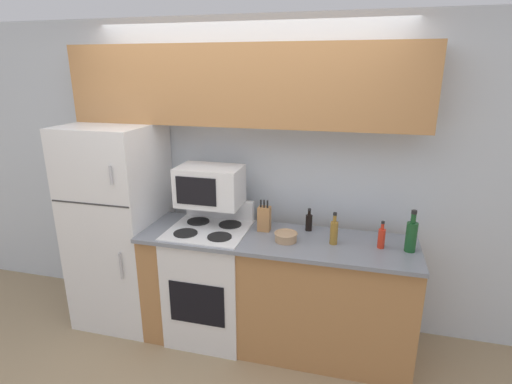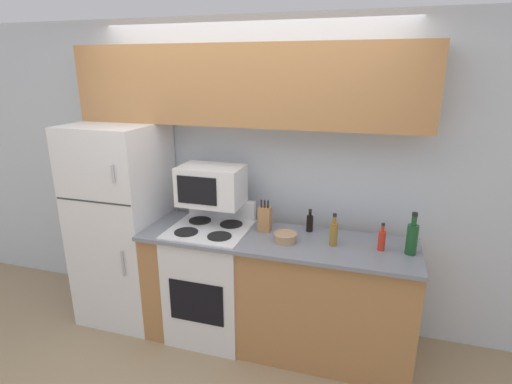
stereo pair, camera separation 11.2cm
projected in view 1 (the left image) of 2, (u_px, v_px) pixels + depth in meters
name	position (u px, v px, depth m)	size (l,w,h in m)	color
ground_plane	(223.00, 357.00, 3.11)	(12.00, 12.00, 0.00)	tan
wall_back	(248.00, 176.00, 3.41)	(8.00, 0.05, 2.55)	silver
lower_cabinets	(275.00, 291.00, 3.15)	(2.07, 0.61, 0.94)	#B27A47
refrigerator	(120.00, 225.00, 3.43)	(0.69, 0.73, 1.73)	white
upper_cabinets	(241.00, 85.00, 3.02)	(2.76, 0.31, 0.60)	#B27A47
stove	(211.00, 281.00, 3.26)	(0.61, 0.60, 1.11)	white
microwave	(210.00, 186.00, 3.14)	(0.50, 0.33, 0.31)	white
knife_block	(264.00, 218.00, 3.10)	(0.09, 0.08, 0.25)	#B27A47
bowl	(286.00, 236.00, 2.92)	(0.17, 0.17, 0.07)	tan
bottle_soy_sauce	(309.00, 222.00, 3.11)	(0.05, 0.05, 0.18)	black
bottle_wine_green	(411.00, 235.00, 2.74)	(0.08, 0.08, 0.30)	#194C23
bottle_vinegar	(334.00, 232.00, 2.86)	(0.06, 0.06, 0.24)	olive
bottle_hot_sauce	(381.00, 237.00, 2.80)	(0.05, 0.05, 0.20)	red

